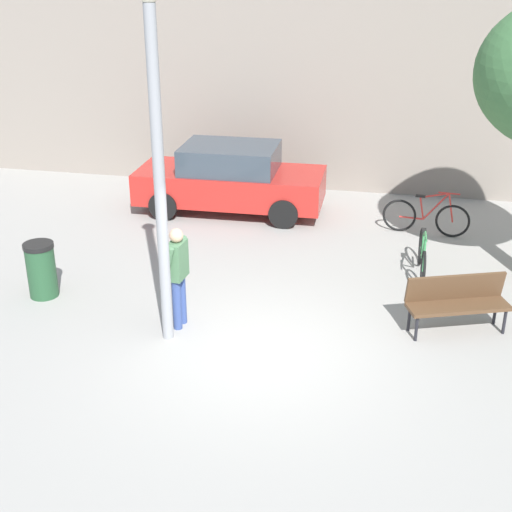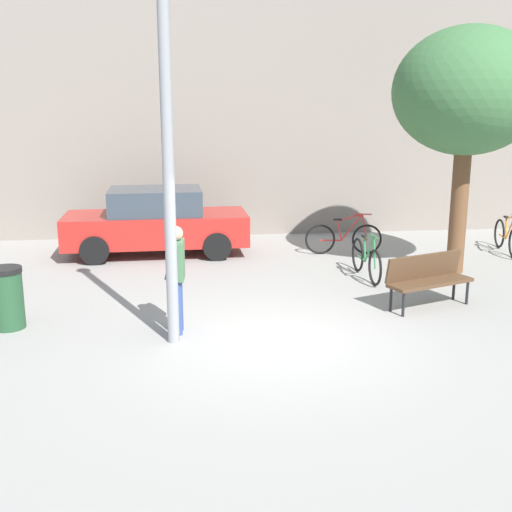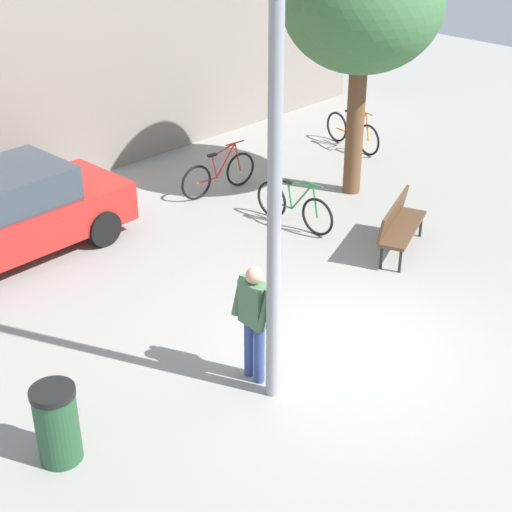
{
  "view_description": "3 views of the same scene",
  "coord_description": "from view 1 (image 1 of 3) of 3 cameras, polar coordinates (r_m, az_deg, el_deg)",
  "views": [
    {
      "loc": [
        1.83,
        -8.83,
        5.57
      ],
      "look_at": [
        -0.29,
        1.1,
        1.08
      ],
      "focal_mm": 49.04,
      "sensor_mm": 36.0,
      "label": 1
    },
    {
      "loc": [
        -1.33,
        -8.7,
        3.41
      ],
      "look_at": [
        -0.1,
        1.44,
        0.96
      ],
      "focal_mm": 44.01,
      "sensor_mm": 36.0,
      "label": 2
    },
    {
      "loc": [
        -7.34,
        -5.35,
        6.32
      ],
      "look_at": [
        -0.28,
        1.62,
        0.99
      ],
      "focal_mm": 54.65,
      "sensor_mm": 36.0,
      "label": 3
    }
  ],
  "objects": [
    {
      "name": "bicycle_red",
      "position": [
        15.13,
        13.71,
        3.11
      ],
      "size": [
        1.81,
        0.24,
        0.97
      ],
      "color": "black",
      "rests_on": "ground_plane"
    },
    {
      "name": "bicycle_green",
      "position": [
        13.15,
        13.4,
        -0.04
      ],
      "size": [
        0.1,
        1.81,
        0.97
      ],
      "color": "black",
      "rests_on": "ground_plane"
    },
    {
      "name": "lamppost",
      "position": [
        9.95,
        -7.97,
        7.57
      ],
      "size": [
        0.28,
        0.28,
        5.19
      ],
      "color": "gray",
      "rests_on": "ground_plane"
    },
    {
      "name": "parked_car_red",
      "position": [
        15.92,
        -2.1,
        6.32
      ],
      "size": [
        4.24,
        1.89,
        1.55
      ],
      "color": "#AD231E",
      "rests_on": "ground_plane"
    },
    {
      "name": "ground_plane",
      "position": [
        10.6,
        0.3,
        -7.84
      ],
      "size": [
        36.0,
        36.0,
        0.0
      ],
      "primitive_type": "plane",
      "color": "gray"
    },
    {
      "name": "trash_bin",
      "position": [
        12.57,
        -17.1,
        -1.07
      ],
      "size": [
        0.52,
        0.52,
        0.98
      ],
      "color": "#234C2D",
      "rests_on": "ground_plane"
    },
    {
      "name": "park_bench",
      "position": [
        11.36,
        16.07,
        -3.38
      ],
      "size": [
        1.66,
        1.01,
        0.92
      ],
      "color": "#513823",
      "rests_on": "ground_plane"
    },
    {
      "name": "person_by_lamppost",
      "position": [
        10.93,
        -6.41,
        -1.21
      ],
      "size": [
        0.31,
        0.61,
        1.67
      ],
      "color": "#334784",
      "rests_on": "ground_plane"
    }
  ]
}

